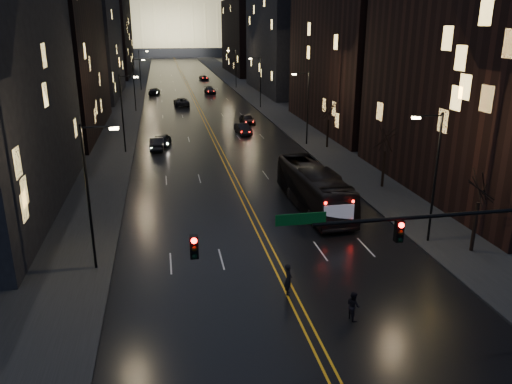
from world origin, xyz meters
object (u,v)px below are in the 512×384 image
oncoming_car_b (157,143)px  receding_car_a (243,129)px  pedestrian_a (288,279)px  bus (314,188)px  traffic_signal (448,237)px  pedestrian_b (353,306)px  oncoming_car_a (162,139)px

oncoming_car_b → receding_car_a: (11.61, 6.90, -0.02)m
receding_car_a → pedestrian_a: bearing=-101.6°
bus → pedestrian_a: bus is taller
bus → oncoming_car_b: (-12.58, 23.02, -0.96)m
pedestrian_a → bus: bearing=-9.6°
traffic_signal → pedestrian_b: 5.88m
oncoming_car_a → pedestrian_a: bearing=107.7°
pedestrian_b → traffic_signal: bearing=-131.0°
receding_car_a → pedestrian_b: 46.04m
traffic_signal → oncoming_car_b: traffic_signal is taller
receding_car_a → pedestrian_a: (-4.42, -42.99, 0.19)m
oncoming_car_a → receding_car_a: oncoming_car_a is taller
traffic_signal → oncoming_car_b: bearing=107.9°
pedestrian_b → pedestrian_a: bearing=29.9°
receding_car_a → oncoming_car_a: bearing=-161.2°
traffic_signal → receding_car_a: bearing=92.0°
oncoming_car_a → receding_car_a: 12.04m
traffic_signal → oncoming_car_a: size_ratio=3.74×
oncoming_car_a → oncoming_car_b: oncoming_car_a is taller
oncoming_car_b → pedestrian_a: (7.19, -36.09, 0.17)m
bus → oncoming_car_a: bearing=113.7°
oncoming_car_b → pedestrian_b: (9.82, -39.10, 0.03)m
bus → pedestrian_b: 16.34m
oncoming_car_b → receding_car_a: bearing=-147.8°
oncoming_car_b → pedestrian_a: size_ratio=2.48×
bus → pedestrian_a: 14.15m
bus → oncoming_car_a: size_ratio=2.65×
bus → traffic_signal: bearing=-89.7°
oncoming_car_b → pedestrian_a: bearing=102.7°
traffic_signal → pedestrian_a: (-6.08, 5.00, -4.18)m
oncoming_car_b → receding_car_a: oncoming_car_b is taller
traffic_signal → oncoming_car_b: (-13.27, 41.09, -4.35)m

